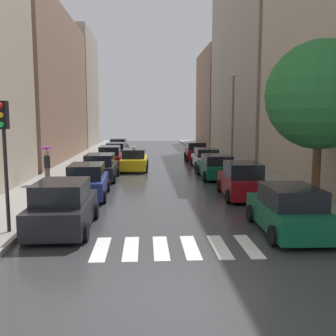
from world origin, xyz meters
TOP-DOWN VIEW (x-y plane):
  - ground_plane at (0.00, 24.00)m, footprint 28.00×72.00m
  - sidewalk_left at (-6.50, 24.00)m, footprint 3.00×72.00m
  - sidewalk_right at (6.50, 24.00)m, footprint 3.00×72.00m
  - crosswalk_stripes at (0.00, 3.34)m, footprint 4.95×2.20m
  - building_left_mid at (-11.00, 29.28)m, footprint 6.00×20.99m
  - building_left_far at (-11.00, 46.59)m, footprint 6.00×12.29m
  - building_right_mid at (11.00, 33.10)m, footprint 6.00×21.12m
  - building_right_far at (11.00, 51.77)m, footprint 6.00×14.34m
  - parked_car_left_nearest at (-3.79, 5.47)m, footprint 2.12×4.25m
  - parked_car_left_second at (-3.77, 11.03)m, footprint 2.13×4.25m
  - parked_car_left_third at (-3.75, 16.59)m, footprint 2.17×4.46m
  - parked_car_left_fourth at (-3.72, 23.05)m, footprint 2.05×4.80m
  - parked_car_left_fifth at (-3.70, 29.22)m, footprint 2.17×4.49m
  - parked_car_left_sixth at (-3.89, 35.84)m, footprint 2.22×4.09m
  - parked_car_right_nearest at (3.99, 4.66)m, footprint 2.18×4.30m
  - parked_car_right_second at (3.88, 10.63)m, footprint 2.16×4.29m
  - parked_car_right_third at (3.79, 16.97)m, footprint 2.16×4.55m
  - parked_car_right_fourth at (3.94, 22.29)m, footprint 2.15×4.81m
  - parked_car_right_fifth at (3.90, 27.76)m, footprint 2.22×4.13m
  - taxi_midroad at (-1.72, 21.19)m, footprint 2.17×4.71m
  - pedestrian_foreground at (-6.63, 14.74)m, footprint 0.91×0.91m
  - street_tree_right at (6.69, 8.59)m, footprint 4.71×4.71m
  - traffic_light_left_corner at (-5.45, 4.84)m, footprint 0.30×0.42m
  - lamp_post_right at (5.55, 20.15)m, footprint 0.60×0.28m

SIDE VIEW (x-z plane):
  - ground_plane at x=0.00m, z-range -0.04..0.00m
  - crosswalk_stripes at x=0.00m, z-range 0.00..0.01m
  - sidewalk_left at x=-6.50m, z-range 0.00..0.15m
  - sidewalk_right at x=6.50m, z-range 0.00..0.15m
  - parked_car_right_third at x=3.79m, z-range -0.04..1.49m
  - parked_car_right_fourth at x=3.94m, z-range -0.04..1.51m
  - parked_car_left_fifth at x=-3.70m, z-range -0.05..1.55m
  - taxi_midroad at x=-1.72m, z-range -0.14..1.67m
  - parked_car_left_sixth at x=-3.89m, z-range -0.05..1.58m
  - parked_car_right_nearest at x=3.99m, z-range -0.05..1.58m
  - parked_car_left_third at x=-3.75m, z-range -0.05..1.62m
  - parked_car_left_second at x=-3.77m, z-range -0.06..1.63m
  - parked_car_right_fifth at x=3.90m, z-range -0.06..1.65m
  - parked_car_left_fourth at x=-3.72m, z-range -0.06..1.66m
  - parked_car_left_nearest at x=-3.79m, z-range -0.06..1.69m
  - parked_car_right_second at x=3.88m, z-range -0.06..1.70m
  - pedestrian_foreground at x=-6.63m, z-range 0.57..2.69m
  - traffic_light_left_corner at x=-5.45m, z-range 1.14..5.44m
  - lamp_post_right at x=5.55m, z-range 0.68..7.69m
  - street_tree_right at x=6.69m, z-range 1.34..8.44m
  - building_left_mid at x=-11.00m, z-range 0.00..13.71m
  - building_right_far at x=11.00m, z-range 0.00..14.18m
  - building_left_far at x=-11.00m, z-range 0.00..15.50m
  - building_right_mid at x=11.00m, z-range 0.00..20.89m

